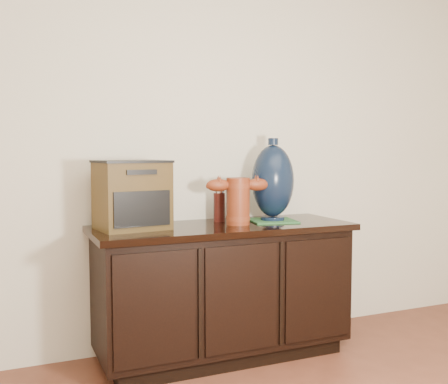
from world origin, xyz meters
name	(u,v)px	position (x,y,z in m)	size (l,w,h in m)	color
sideboard	(223,289)	(0.00, 2.23, 0.39)	(1.46, 0.56, 0.75)	black
terracotta_vessel	(238,198)	(0.08, 2.20, 0.90)	(0.37, 0.15, 0.26)	maroon
tv_radio	(132,195)	(-0.50, 2.27, 0.94)	(0.40, 0.34, 0.36)	#3E2C0F
green_mat	(273,220)	(0.33, 2.25, 0.76)	(0.26, 0.26, 0.01)	#2A5F30
lamp_base	(273,181)	(0.33, 2.25, 0.99)	(0.29, 0.29, 0.48)	black
spray_can	(219,205)	(0.04, 2.37, 0.85)	(0.07, 0.07, 0.20)	#5E1610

